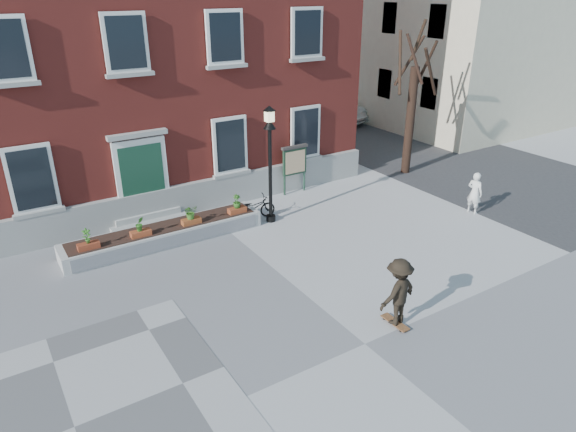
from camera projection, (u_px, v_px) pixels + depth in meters
ground at (365, 344)px, 11.46m from camera, size 100.00×100.00×0.00m
checker_patch at (74, 427)px, 9.30m from camera, size 6.00×6.00×0.01m
bicycle at (253, 208)px, 17.46m from camera, size 1.62×0.80×0.81m
parked_car at (326, 108)px, 29.81m from camera, size 3.09×5.05×1.57m
bystander at (475, 193)px, 17.79m from camera, size 0.44×0.60×1.49m
brick_building at (83, 16)px, 18.66m from camera, size 18.40×10.85×12.60m
planter_assembly at (165, 233)px, 15.89m from camera, size 6.20×1.12×1.15m
bare_tree at (411, 107)px, 20.89m from camera, size 1.83×1.83×6.16m
lamp_post at (270, 149)px, 16.42m from camera, size 0.40×0.40×3.93m
notice_board at (295, 161)px, 19.33m from camera, size 1.10×0.16×1.87m
skateboarder at (398, 292)px, 11.76m from camera, size 1.14×0.78×1.74m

